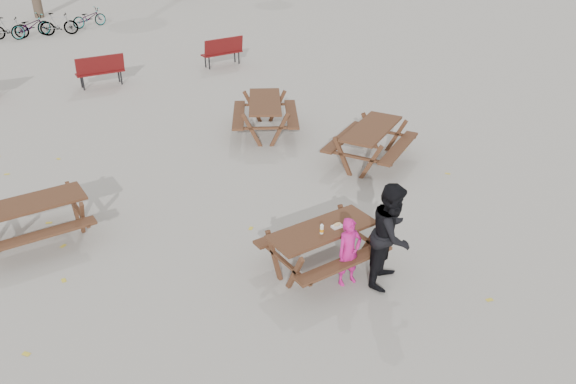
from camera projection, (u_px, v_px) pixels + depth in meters
ground at (321, 267)px, 9.47m from camera, size 80.00×80.00×0.00m
main_picnic_table at (322, 238)px, 9.19m from camera, size 1.80×1.45×0.78m
food_tray at (337, 226)px, 9.12m from camera, size 0.18×0.11×0.03m
bread_roll at (337, 224)px, 9.10m from camera, size 0.14×0.06×0.05m
soda_bottle at (322, 229)px, 8.94m from camera, size 0.07×0.07×0.17m
child at (349, 252)px, 8.84m from camera, size 0.45×0.32×1.18m
adult at (392, 234)px, 8.75m from camera, size 1.07×1.00×1.76m
picnic_table_east at (370, 145)px, 12.90m from camera, size 2.54×2.38×0.87m
picnic_table_north at (33, 222)px, 9.98m from camera, size 1.90×1.54×0.81m
picnic_table_far at (265, 117)px, 14.47m from camera, size 2.46×2.60×0.88m
park_bench_row at (45, 76)px, 17.42m from camera, size 13.03×1.49×1.03m
fallen_leaves at (267, 199)px, 11.53m from camera, size 11.00×11.00×0.01m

